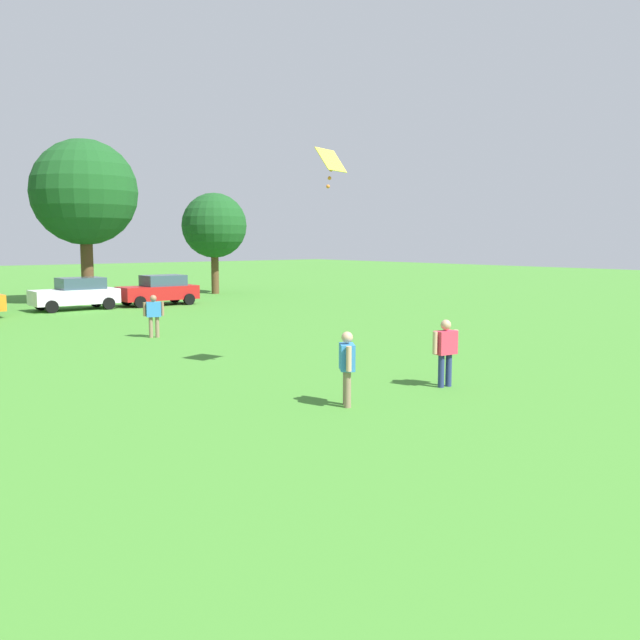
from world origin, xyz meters
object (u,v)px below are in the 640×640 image
tree_right (84,193)px  kite (331,163)px  tree_far_right (214,226)px  bystander_near_trees (154,312)px  parked_car_red_4 (159,290)px  adult_bystander (347,362)px  bystander_midfield (445,347)px  parked_car_white_3 (76,293)px

tree_right → kite: bearing=-95.6°
kite → tree_far_right: 29.56m
bystander_near_trees → parked_car_red_4: 13.35m
kite → tree_far_right: size_ratio=0.15×
adult_bystander → tree_right: tree_right is taller
adult_bystander → parked_car_red_4: bearing=-162.3°
bystander_midfield → kite: size_ratio=1.60×
bystander_near_trees → parked_car_white_3: (1.30, 12.23, -0.09)m
parked_car_white_3 → bystander_midfield: bearing=91.3°
tree_far_right → parked_car_red_4: bearing=-140.6°
parked_car_white_3 → tree_right: 6.73m
kite → tree_right: bearing=84.4°
bystander_midfield → parked_car_white_3: bearing=97.6°
bystander_near_trees → tree_right: bearing=99.5°
tree_far_right → tree_right: bearing=-169.2°
parked_car_white_3 → tree_far_right: size_ratio=0.63×
bystander_midfield → tree_far_right: bearing=76.8°
bystander_midfield → parked_car_red_4: bearing=87.1°
bystander_midfield → bystander_near_trees: bearing=104.7°
bystander_near_trees → parked_car_red_4: (5.86, 11.99, -0.09)m
parked_car_red_4 → tree_right: size_ratio=0.46×
adult_bystander → bystander_midfield: bearing=124.6°
kite → bystander_near_trees: bearing=94.3°
tree_right → parked_car_red_4: bearing=-54.1°
parked_car_red_4 → tree_far_right: (6.71, 5.51, 3.74)m
adult_bystander → tree_right: bearing=-155.0°
parked_car_white_3 → tree_far_right: tree_far_right is taller
parked_car_white_3 → parked_car_red_4: same height
bystander_midfield → kite: (-1.16, 3.07, 4.63)m
bystander_midfield → parked_car_white_3: parked_car_white_3 is taller
kite → tree_right: (2.46, 25.27, 0.68)m
bystander_near_trees → adult_bystander: bearing=-75.1°
bystander_midfield → parked_car_white_3: 24.86m
parked_car_red_4 → tree_far_right: tree_far_right is taller
parked_car_white_3 → parked_car_red_4: (4.56, -0.23, 0.00)m
adult_bystander → parked_car_white_3: size_ratio=0.38×
bystander_near_trees → tree_right: tree_right is taller
bystander_near_trees → parked_car_white_3: parked_car_white_3 is taller
parked_car_white_3 → parked_car_red_4: bearing=177.1°
bystander_near_trees → kite: bearing=-64.8°
bystander_midfield → parked_car_red_4: size_ratio=0.39×
bystander_near_trees → parked_car_red_4: size_ratio=0.37×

